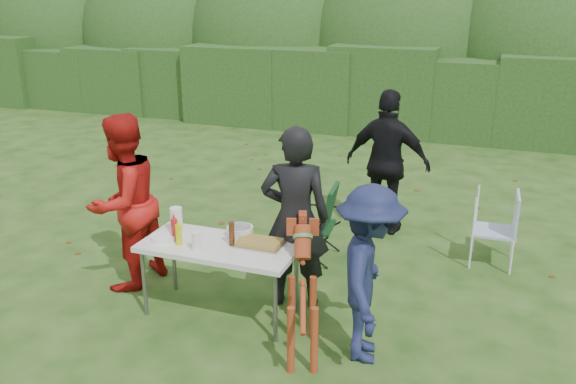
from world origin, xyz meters
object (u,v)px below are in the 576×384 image
(person_red_jacket, at_px, (124,202))
(dog, at_px, (303,300))
(ketchup_bottle, at_px, (174,230))
(paper_towel_roll, at_px, (176,220))
(mustard_bottle, at_px, (179,235))
(beer_bottle, at_px, (232,234))
(camping_chair, at_px, (311,222))
(person_black_puffy, at_px, (388,163))
(lawn_chair, at_px, (494,228))
(person_cook, at_px, (295,218))
(child, at_px, (369,275))
(folding_table, at_px, (219,250))

(person_red_jacket, height_order, dog, person_red_jacket)
(ketchup_bottle, height_order, paper_towel_roll, paper_towel_roll)
(mustard_bottle, relative_size, beer_bottle, 0.83)
(person_red_jacket, xyz_separation_m, paper_towel_roll, (0.68, -0.12, -0.06))
(beer_bottle, bearing_deg, ketchup_bottle, -172.03)
(beer_bottle, bearing_deg, camping_chair, 78.51)
(dog, bearing_deg, mustard_bottle, 60.73)
(person_black_puffy, bearing_deg, ketchup_bottle, 67.09)
(lawn_chair, bearing_deg, person_cook, 39.69)
(person_red_jacket, relative_size, ketchup_bottle, 8.45)
(person_black_puffy, relative_size, ketchup_bottle, 8.45)
(person_cook, height_order, person_black_puffy, person_black_puffy)
(child, xyz_separation_m, ketchup_bottle, (-1.94, 0.15, 0.07))
(mustard_bottle, xyz_separation_m, paper_towel_roll, (-0.17, 0.26, 0.03))
(folding_table, relative_size, ketchup_bottle, 6.82)
(lawn_chair, bearing_deg, person_red_jacket, 24.59)
(lawn_chair, distance_m, mustard_bottle, 3.60)
(person_cook, relative_size, lawn_chair, 2.11)
(person_black_puffy, xyz_separation_m, lawn_chair, (1.36, -0.53, -0.49))
(dog, bearing_deg, paper_towel_roll, 52.56)
(lawn_chair, bearing_deg, camping_chair, 13.92)
(beer_bottle, distance_m, paper_towel_roll, 0.66)
(camping_chair, relative_size, mustard_bottle, 4.59)
(child, height_order, ketchup_bottle, child)
(lawn_chair, height_order, beer_bottle, beer_bottle)
(mustard_bottle, distance_m, paper_towel_roll, 0.31)
(person_black_puffy, height_order, lawn_chair, person_black_puffy)
(person_cook, relative_size, child, 1.18)
(ketchup_bottle, bearing_deg, lawn_chair, 37.06)
(person_cook, bearing_deg, lawn_chair, -151.75)
(folding_table, bearing_deg, person_black_puffy, 67.94)
(dog, distance_m, beer_bottle, 0.99)
(mustard_bottle, bearing_deg, camping_chair, 64.74)
(camping_chair, bearing_deg, ketchup_bottle, 55.55)
(mustard_bottle, bearing_deg, person_cook, 31.45)
(lawn_chair, relative_size, ketchup_bottle, 3.97)
(ketchup_bottle, height_order, beer_bottle, beer_bottle)
(person_red_jacket, distance_m, mustard_bottle, 0.94)
(mustard_bottle, bearing_deg, dog, -10.10)
(lawn_chair, bearing_deg, dog, 56.83)
(folding_table, height_order, lawn_chair, lawn_chair)
(child, bearing_deg, folding_table, 71.37)
(lawn_chair, bearing_deg, folding_table, 38.35)
(camping_chair, height_order, paper_towel_roll, paper_towel_roll)
(child, relative_size, mustard_bottle, 7.80)
(person_cook, height_order, beer_bottle, person_cook)
(person_cook, distance_m, camping_chair, 1.18)
(folding_table, height_order, person_red_jacket, person_red_jacket)
(paper_towel_roll, bearing_deg, person_red_jacket, 170.38)
(dog, relative_size, paper_towel_roll, 4.23)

